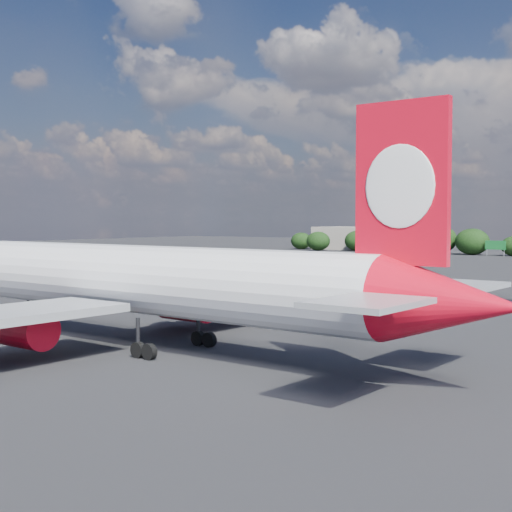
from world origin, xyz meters
The scene contains 4 objects.
ground centered at (0.00, 60.00, 0.00)m, with size 500.00×500.00×0.00m, color black.
qantas_airliner centered at (8.00, 10.48, 5.56)m, with size 55.85×53.03×18.26m.
terminal_building centered at (-65.00, 192.00, 4.00)m, with size 42.00×16.00×8.00m.
highway_sign centered at (-18.00, 176.00, 3.13)m, with size 6.00×0.30×4.50m.
Camera 1 is at (48.24, -31.90, 10.85)m, focal length 50.00 mm.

